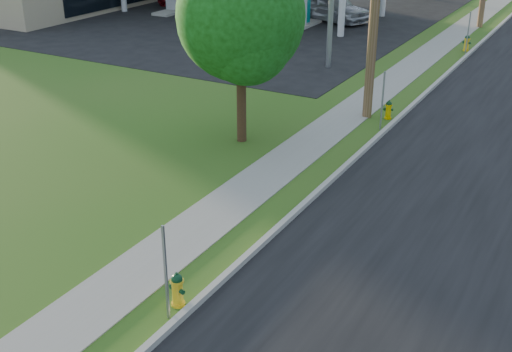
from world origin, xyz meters
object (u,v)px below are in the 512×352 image
at_px(hydrant_mid, 388,110).
at_px(hydrant_far, 467,43).
at_px(car_silver, 332,7).
at_px(fuel_pump_se, 329,4).
at_px(hydrant_near, 177,289).
at_px(fuel_pump_nw, 174,1).
at_px(tree_verge, 242,23).
at_px(fuel_pump_ne, 301,14).

xyz_separation_m(hydrant_mid, hydrant_far, (0.03, 11.56, 0.07)).
bearing_deg(car_silver, fuel_pump_se, 48.01).
distance_m(hydrant_near, hydrant_far, 24.11).
bearing_deg(fuel_pump_nw, fuel_pump_se, 23.96).
relative_size(fuel_pump_se, tree_verge, 0.55).
distance_m(fuel_pump_ne, car_silver, 2.48).
bearing_deg(fuel_pump_nw, hydrant_mid, -34.57).
xyz_separation_m(fuel_pump_nw, hydrant_mid, (18.62, -12.83, -0.39)).
xyz_separation_m(hydrant_mid, car_silver, (-8.71, 15.14, 0.51)).
distance_m(tree_verge, hydrant_mid, 6.49).
distance_m(fuel_pump_se, car_silver, 1.92).
bearing_deg(hydrant_near, hydrant_far, 90.04).
bearing_deg(hydrant_near, fuel_pump_ne, 110.84).
height_order(tree_verge, car_silver, tree_verge).
xyz_separation_m(fuel_pump_nw, hydrant_far, (18.65, -1.27, -0.33)).
bearing_deg(hydrant_near, car_silver, 107.55).
bearing_deg(tree_verge, fuel_pump_ne, 110.16).
height_order(fuel_pump_ne, car_silver, fuel_pump_ne).
height_order(fuel_pump_nw, hydrant_far, fuel_pump_nw).
relative_size(fuel_pump_se, car_silver, 0.65).
height_order(fuel_pump_nw, tree_verge, tree_verge).
bearing_deg(hydrant_far, fuel_pump_nw, 176.11).
bearing_deg(fuel_pump_ne, hydrant_far, -7.49).
relative_size(hydrant_near, hydrant_mid, 1.10).
bearing_deg(fuel_pump_nw, tree_verge, -48.35).
bearing_deg(fuel_pump_se, car_silver, -61.85).
bearing_deg(fuel_pump_nw, hydrant_near, -53.67).
height_order(fuel_pump_se, hydrant_near, fuel_pump_se).
distance_m(hydrant_near, car_silver, 29.04).
bearing_deg(hydrant_near, fuel_pump_se, 108.21).
bearing_deg(tree_verge, fuel_pump_nw, 131.65).
bearing_deg(hydrant_mid, fuel_pump_ne, 126.85).
xyz_separation_m(fuel_pump_ne, car_silver, (0.90, 2.31, 0.12)).
bearing_deg(tree_verge, hydrant_near, -67.73).
bearing_deg(car_silver, fuel_pump_nw, 123.00).
distance_m(fuel_pump_nw, tree_verge, 23.27).
bearing_deg(car_silver, hydrant_mid, -130.22).
relative_size(fuel_pump_nw, fuel_pump_se, 1.00).
distance_m(fuel_pump_ne, tree_verge, 18.61).
height_order(fuel_pump_ne, fuel_pump_se, same).
distance_m(fuel_pump_nw, hydrant_far, 18.69).
bearing_deg(fuel_pump_ne, tree_verge, -69.84).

